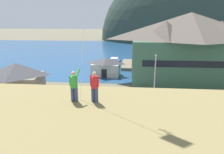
{
  "coord_description": "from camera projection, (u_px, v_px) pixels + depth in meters",
  "views": [
    {
      "loc": [
        2.33,
        -17.96,
        11.15
      ],
      "look_at": [
        -0.21,
        9.0,
        3.73
      ],
      "focal_mm": 32.6,
      "sensor_mm": 36.0,
      "label": 1
    }
  ],
  "objects": [
    {
      "name": "ground_plane",
      "position": [
        106.0,
        136.0,
        20.4
      ],
      "size": [
        600.0,
        600.0,
        0.0
      ],
      "primitive_type": "plane",
      "color": "#66604C"
    },
    {
      "name": "parking_lot_pad",
      "position": [
        111.0,
        114.0,
        25.18
      ],
      "size": [
        40.0,
        20.0,
        0.1
      ],
      "primitive_type": "cube",
      "color": "gray",
      "rests_on": "ground"
    },
    {
      "name": "bay_water",
      "position": [
        125.0,
        51.0,
        78.01
      ],
      "size": [
        360.0,
        84.0,
        0.03
      ],
      "primitive_type": "cube",
      "color": "navy",
      "rests_on": "ground"
    },
    {
      "name": "far_hill_west_ridge",
      "position": [
        188.0,
        40.0,
        126.98
      ],
      "size": [
        107.83,
        70.08,
        94.8
      ],
      "primitive_type": "ellipsoid",
      "color": "#2D3D33",
      "rests_on": "ground"
    },
    {
      "name": "far_hill_east_peak",
      "position": [
        211.0,
        39.0,
        129.96
      ],
      "size": [
        114.57,
        68.16,
        88.83
      ],
      "primitive_type": "ellipsoid",
      "color": "#42513D",
      "rests_on": "ground"
    },
    {
      "name": "harbor_lodge",
      "position": [
        189.0,
        45.0,
        38.01
      ],
      "size": [
        22.3,
        12.3,
        12.75
      ],
      "color": "#38604C",
      "rests_on": "ground"
    },
    {
      "name": "storage_shed_near_lot",
      "position": [
        18.0,
        81.0,
        29.35
      ],
      "size": [
        7.68,
        6.52,
        5.5
      ],
      "color": "#756B5B",
      "rests_on": "ground"
    },
    {
      "name": "storage_shed_waterside",
      "position": [
        106.0,
        66.0,
        42.74
      ],
      "size": [
        6.52,
        4.38,
        3.84
      ],
      "color": "beige",
      "rests_on": "ground"
    },
    {
      "name": "wharf_dock",
      "position": [
        128.0,
        64.0,
        52.81
      ],
      "size": [
        3.2,
        11.87,
        0.7
      ],
      "color": "#70604C",
      "rests_on": "ground"
    },
    {
      "name": "moored_boat_wharfside",
      "position": [
        114.0,
        63.0,
        52.73
      ],
      "size": [
        2.78,
        7.88,
        2.16
      ],
      "color": "navy",
      "rests_on": "ground"
    },
    {
      "name": "parked_car_back_row_left",
      "position": [
        36.0,
        124.0,
        20.74
      ],
      "size": [
        4.31,
        2.27,
        1.82
      ],
      "color": "#B28923",
      "rests_on": "parking_lot_pad"
    },
    {
      "name": "parked_car_back_row_right",
      "position": [
        140.0,
        126.0,
        20.26
      ],
      "size": [
        4.3,
        2.26,
        1.82
      ],
      "color": "#B28923",
      "rests_on": "parking_lot_pad"
    },
    {
      "name": "parked_car_lone_by_shed",
      "position": [
        204.0,
        109.0,
        24.24
      ],
      "size": [
        4.34,
        2.34,
        1.82
      ],
      "color": "#236633",
      "rests_on": "parking_lot_pad"
    },
    {
      "name": "parked_car_front_row_red",
      "position": [
        188.0,
        129.0,
        19.7
      ],
      "size": [
        4.34,
        2.33,
        1.82
      ],
      "color": "black",
      "rests_on": "parking_lot_pad"
    },
    {
      "name": "parking_light_pole",
      "position": [
        155.0,
        74.0,
        28.99
      ],
      "size": [
        0.24,
        0.78,
        6.5
      ],
      "color": "#ADADB2",
      "rests_on": "parking_lot_pad"
    },
    {
      "name": "person_kite_flyer",
      "position": [
        74.0,
        85.0,
        11.28
      ],
      "size": [
        0.59,
        0.63,
        1.86
      ],
      "color": "#384770",
      "rests_on": "grassy_hill_foreground"
    },
    {
      "name": "person_companion",
      "position": [
        95.0,
        86.0,
        11.21
      ],
      "size": [
        0.52,
        0.4,
        1.74
      ],
      "color": "#384770",
      "rests_on": "grassy_hill_foreground"
    }
  ]
}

